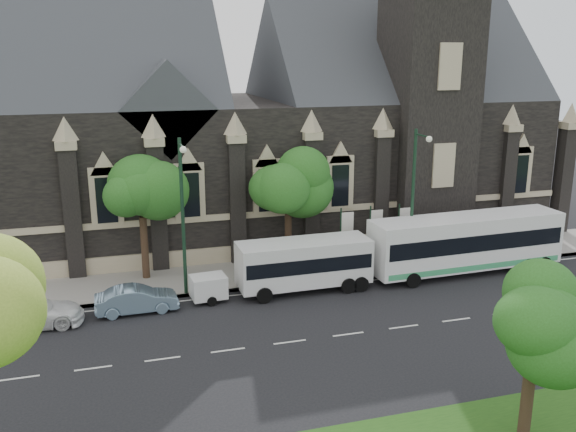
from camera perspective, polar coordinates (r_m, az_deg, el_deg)
name	(u,v)px	position (r m, az deg, el deg)	size (l,w,h in m)	color
ground	(290,342)	(30.13, 0.16, -11.56)	(160.00, 160.00, 0.00)	black
sidewalk	(246,274)	(38.57, -3.86, -5.38)	(80.00, 5.00, 0.15)	gray
museum	(284,124)	(46.72, -0.35, 8.46)	(40.00, 17.70, 29.90)	black
tree_park_east	(537,315)	(23.29, 22.00, -8.49)	(3.40, 3.40, 6.28)	black
tree_walk_right	(290,177)	(38.90, 0.23, 3.64)	(4.08, 4.08, 7.80)	black
tree_walk_left	(144,187)	(37.41, -13.13, 2.65)	(3.91, 3.91, 7.64)	black
street_lamp_near	(414,193)	(38.30, 11.59, 2.07)	(0.36, 1.88, 9.00)	#15301F
street_lamp_mid	(183,209)	(34.18, -9.68, 0.61)	(0.36, 1.88, 9.00)	#15301F
banner_flag_left	(345,233)	(39.14, 5.26, -1.54)	(0.90, 0.10, 4.00)	#15301F
banner_flag_center	(374,230)	(39.89, 7.94, -1.30)	(0.90, 0.10, 4.00)	#15301F
banner_flag_right	(402,228)	(40.73, 10.51, -1.07)	(0.90, 0.10, 4.00)	#15301F
tour_coach	(466,242)	(39.98, 16.14, -2.33)	(12.59, 3.26, 3.65)	silver
shuttle_bus	(304,262)	(35.67, 1.51, -4.26)	(7.72, 2.77, 2.97)	silver
box_trailer	(208,287)	(34.67, -7.35, -6.51)	(2.81, 1.66, 1.48)	silver
sedan	(137,299)	(34.02, -13.79, -7.49)	(1.51, 4.33, 1.43)	#7693AA
car_far_white	(28,312)	(33.98, -22.87, -8.20)	(2.18, 5.36, 1.55)	white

